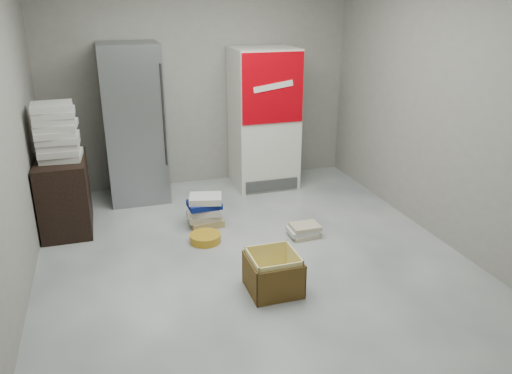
{
  "coord_description": "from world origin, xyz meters",
  "views": [
    {
      "loc": [
        -1.23,
        -3.95,
        2.37
      ],
      "look_at": [
        0.2,
        0.7,
        0.52
      ],
      "focal_mm": 35.0,
      "sensor_mm": 36.0,
      "label": 1
    }
  ],
  "objects": [
    {
      "name": "ground",
      "position": [
        0.0,
        0.0,
        0.0
      ],
      "size": [
        5.0,
        5.0,
        0.0
      ],
      "primitive_type": "plane",
      "color": "silver",
      "rests_on": "ground"
    },
    {
      "name": "room_shell",
      "position": [
        0.0,
        0.0,
        1.8
      ],
      "size": [
        4.04,
        5.04,
        2.82
      ],
      "color": "gray",
      "rests_on": "ground"
    },
    {
      "name": "steel_fridge",
      "position": [
        -0.9,
        2.13,
        0.95
      ],
      "size": [
        0.7,
        0.72,
        1.9
      ],
      "color": "gray",
      "rests_on": "ground"
    },
    {
      "name": "coke_cooler",
      "position": [
        0.75,
        2.12,
        0.9
      ],
      "size": [
        0.8,
        0.73,
        1.8
      ],
      "color": "silver",
      "rests_on": "ground"
    },
    {
      "name": "wood_shelf",
      "position": [
        -1.73,
        1.4,
        0.4
      ],
      "size": [
        0.5,
        0.8,
        0.8
      ],
      "primitive_type": "cube",
      "color": "black",
      "rests_on": "ground"
    },
    {
      "name": "supply_box_stack",
      "position": [
        -1.72,
        1.4,
        1.09
      ],
      "size": [
        0.45,
        0.44,
        0.58
      ],
      "color": "beige",
      "rests_on": "wood_shelf"
    },
    {
      "name": "phonebook_stack_main",
      "position": [
        -0.28,
        1.04,
        0.18
      ],
      "size": [
        0.42,
        0.35,
        0.35
      ],
      "rotation": [
        0.0,
        0.0,
        -0.1
      ],
      "color": "tan",
      "rests_on": "ground"
    },
    {
      "name": "phonebook_stack_side",
      "position": [
        0.66,
        0.46,
        0.07
      ],
      "size": [
        0.33,
        0.25,
        0.13
      ],
      "rotation": [
        0.0,
        0.0,
        0.15
      ],
      "color": "#BAA88B",
      "rests_on": "ground"
    },
    {
      "name": "cardboard_box",
      "position": [
        0.01,
        -0.43,
        0.14
      ],
      "size": [
        0.44,
        0.44,
        0.35
      ],
      "rotation": [
        0.0,
        0.0,
        0.01
      ],
      "color": "yellow",
      "rests_on": "ground"
    },
    {
      "name": "bucket_lid",
      "position": [
        -0.37,
        0.64,
        0.04
      ],
      "size": [
        0.42,
        0.42,
        0.09
      ],
      "primitive_type": "cylinder",
      "rotation": [
        0.0,
        0.0,
        -0.36
      ],
      "color": "#B8851A",
      "rests_on": "ground"
    }
  ]
}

